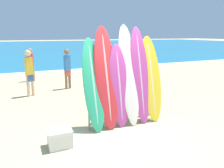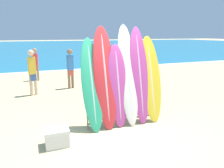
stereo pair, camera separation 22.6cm
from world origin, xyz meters
TOP-DOWN VIEW (x-y plane):
  - ground_plane at (0.00, 0.00)m, footprint 160.00×160.00m
  - ocean_water at (0.00, 39.12)m, footprint 120.00×60.00m
  - surfboard_rack at (0.33, 0.72)m, footprint 1.96×0.04m
  - surfboard_slot_0 at (-0.49, 0.77)m, footprint 0.50×0.74m
  - surfboard_slot_1 at (-0.14, 0.79)m, footprint 0.58×0.72m
  - surfboard_slot_2 at (0.18, 0.72)m, footprint 0.52×0.52m
  - surfboard_slot_3 at (0.48, 0.80)m, footprint 0.50×0.77m
  - surfboard_slot_4 at (0.81, 0.78)m, footprint 0.51×0.67m
  - surfboard_slot_5 at (1.15, 0.76)m, footprint 0.58×0.66m
  - person_near_water at (-1.52, 7.27)m, footprint 0.27×0.23m
  - person_mid_beach at (1.68, 6.87)m, footprint 0.28×0.30m
  - person_far_left at (-0.21, 5.04)m, footprint 0.28×0.23m
  - person_far_right at (-1.75, 4.47)m, footprint 0.29×0.24m
  - cooler_box at (-1.45, 0.17)m, footprint 0.50×0.41m

SIDE VIEW (x-z plane):
  - ground_plane at x=0.00m, z-range 0.00..0.00m
  - ocean_water at x=0.00m, z-range 0.00..0.01m
  - cooler_box at x=-1.45m, z-range 0.00..0.38m
  - surfboard_rack at x=0.33m, z-range 0.04..0.91m
  - person_near_water at x=-1.52m, z-range 0.07..1.70m
  - person_far_left at x=-0.21m, z-range 0.08..1.77m
  - person_far_right at x=-1.75m, z-range 0.08..1.82m
  - person_mid_beach at x=1.68m, z-range 0.08..1.84m
  - surfboard_slot_2 at x=0.18m, z-range 0.00..2.07m
  - surfboard_slot_0 at x=-0.49m, z-range 0.00..2.23m
  - surfboard_slot_5 at x=1.15m, z-range 0.00..2.26m
  - surfboard_slot_4 at x=0.81m, z-range 0.00..2.50m
  - surfboard_slot_1 at x=-0.14m, z-range 0.00..2.52m
  - surfboard_slot_3 at x=0.48m, z-range 0.00..2.57m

